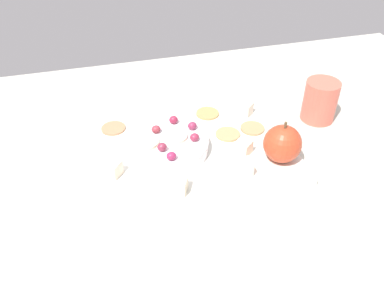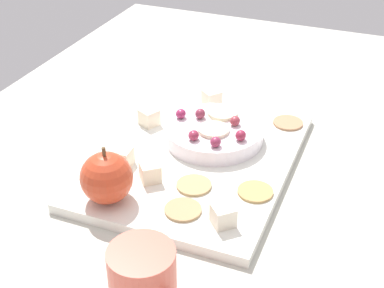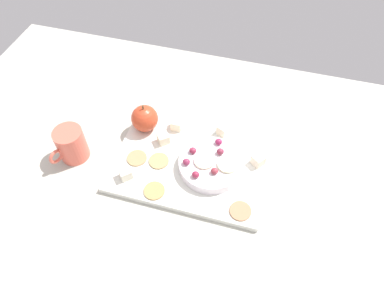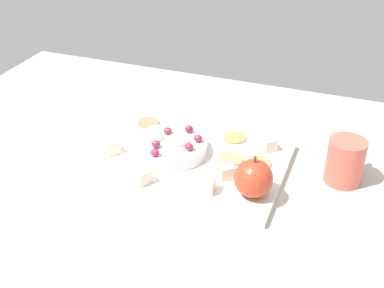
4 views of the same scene
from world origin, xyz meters
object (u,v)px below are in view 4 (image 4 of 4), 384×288
object	(u,v)px
cracker_2	(259,163)
cup	(346,161)
cheese_cube_1	(112,147)
grape_5	(198,138)
cheese_cube_3	(142,176)
apple_slice_0	(177,141)
cracker_1	(231,159)
grape_4	(189,129)
grape_0	(155,153)
apple_whole	(253,178)
cheese_cube_2	(269,144)
cracker_0	(235,138)
grape_3	(189,147)
serving_dish	(169,147)
grape_2	(156,144)
cheese_cube_0	(226,172)
cheese_cube_4	(207,185)
cracker_3	(148,122)
platter	(190,162)
grape_1	(168,131)
apple_slice_1	(151,137)

from	to	relation	value
cracker_2	cup	distance (cm)	16.75
cheese_cube_1	grape_5	distance (cm)	17.98
cheese_cube_3	apple_slice_0	world-z (taller)	apple_slice_0
cracker_1	grape_4	xyz separation A→B (cm)	(10.52, -3.46, 3.13)
cracker_2	grape_0	xyz separation A→B (cm)	(19.13, 8.31, 3.08)
apple_whole	apple_slice_0	distance (cm)	20.37
cheese_cube_2	cracker_0	xyz separation A→B (cm)	(7.95, -2.01, -1.18)
apple_whole	grape_3	world-z (taller)	apple_whole
apple_whole	serving_dish	bearing A→B (deg)	-21.97
cheese_cube_1	cracker_2	size ratio (longest dim) A/B	0.55
cracker_1	grape_2	distance (cm)	15.63
cheese_cube_1	cracker_0	distance (cm)	26.63
cheese_cube_0	cup	world-z (taller)	cup
grape_2	apple_slice_0	bearing A→B (deg)	-132.73
cheese_cube_4	grape_3	bearing A→B (deg)	-51.49
cracker_3	platter	bearing A→B (deg)	143.08
cheese_cube_0	grape_1	bearing A→B (deg)	-26.31
platter	grape_0	bearing A→B (deg)	41.44
platter	cheese_cube_2	world-z (taller)	cheese_cube_2
apple_slice_1	cup	distance (cm)	39.34
apple_whole	cracker_0	size ratio (longest dim) A/B	1.43
cracker_1	cheese_cube_0	bearing A→B (deg)	97.82
cracker_3	apple_slice_1	xyz separation A→B (cm)	(-5.33, 9.91, 2.60)
grape_5	apple_slice_0	xyz separation A→B (cm)	(3.98, 1.77, -0.49)
cheese_cube_1	apple_slice_0	xyz separation A→B (cm)	(-12.61, -4.87, 1.43)
serving_dish	grape_2	bearing A→B (deg)	61.36
grape_3	grape_2	bearing A→B (deg)	12.56
cheese_cube_0	grape_1	world-z (taller)	grape_1
apple_whole	grape_4	bearing A→B (deg)	-37.04
platter	cup	distance (cm)	30.65
cheese_cube_1	apple_whole	bearing A→B (deg)	173.20
cheese_cube_3	cracker_2	size ratio (longest dim) A/B	0.55
platter	cheese_cube_4	bearing A→B (deg)	126.47
grape_1	apple_slice_1	distance (cm)	3.91
cheese_cube_4	grape_5	size ratio (longest dim) A/B	1.53
platter	cheese_cube_3	bearing A→B (deg)	62.15
platter	apple_slice_1	size ratio (longest dim) A/B	7.75
cracker_3	grape_2	bearing A→B (deg)	121.22
apple_whole	cracker_3	bearing A→B (deg)	-31.46
cheese_cube_0	grape_1	size ratio (longest dim) A/B	1.53
cheese_cube_2	grape_3	world-z (taller)	grape_3
serving_dish	cracker_1	size ratio (longest dim) A/B	3.15
apple_slice_0	apple_whole	bearing A→B (deg)	155.10
cracker_1	cracker_3	bearing A→B (deg)	-20.14
grape_1	grape_4	world-z (taller)	grape_4
apple_slice_0	cup	bearing A→B (deg)	-172.80
cheese_cube_3	apple_slice_1	distance (cm)	12.34
grape_5	grape_4	bearing A→B (deg)	-43.37
cheese_cube_0	grape_4	world-z (taller)	grape_4
platter	cheese_cube_4	world-z (taller)	cheese_cube_4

